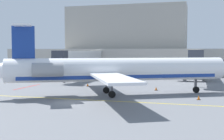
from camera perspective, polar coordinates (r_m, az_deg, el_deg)
The scene contains 10 objects.
ground at distance 35.53m, azimuth -7.74°, elevation -6.20°, with size 120.00×120.00×0.11m.
terminal_building at distance 81.98m, azimuth 5.54°, elevation 4.01°, with size 77.04×16.20×18.32m.
jet_bridge_west at distance 64.36m, azimuth -6.04°, elevation 2.48°, with size 2.40×23.24×6.05m.
jet_bridge_east at distance 59.61m, azimuth 15.71°, elevation 2.36°, with size 2.40×23.29×6.14m.
regional_jet at distance 40.26m, azimuth 0.60°, elevation 0.02°, with size 32.92×25.63×9.22m.
pushback_tractor at distance 56.05m, azimuth 2.29°, elevation -1.46°, with size 2.41×4.28×2.14m.
fuel_tank at distance 60.78m, azimuth 15.37°, elevation -0.75°, with size 8.17×2.41×2.59m.
safety_cone_alpha at distance 46.11m, azimuth 8.36°, elevation -3.54°, with size 0.47×0.47×0.55m.
safety_cone_bravo at distance 38.53m, azimuth 16.13°, elevation -5.08°, with size 0.47×0.47×0.55m.
safety_cone_charlie at distance 50.99m, azimuth -4.64°, elevation -2.82°, with size 0.47×0.47×0.55m.
Camera 1 is at (14.16, -32.00, 6.05)m, focal length 48.14 mm.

